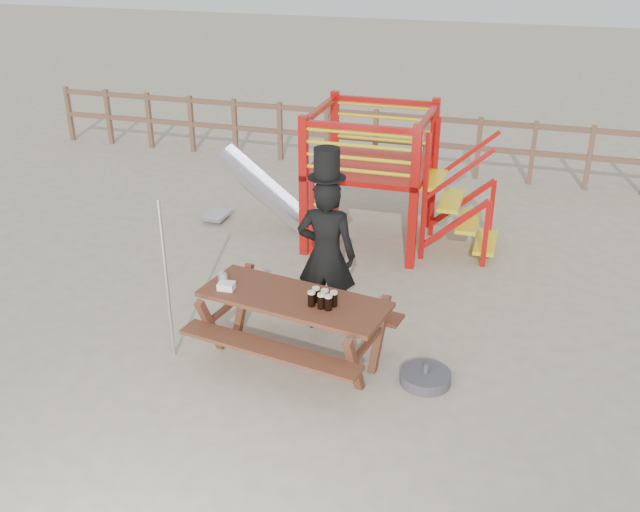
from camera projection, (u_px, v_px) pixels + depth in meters
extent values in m
plane|color=tan|center=(278.00, 360.00, 8.12)|extent=(60.00, 60.00, 0.00)
cube|color=brown|center=(402.00, 116.00, 13.69)|extent=(15.00, 0.06, 0.10)
cube|color=brown|center=(400.00, 142.00, 13.91)|extent=(15.00, 0.06, 0.10)
cube|color=brown|center=(69.00, 114.00, 15.89)|extent=(0.09, 0.09, 1.20)
cube|color=brown|center=(109.00, 117.00, 15.63)|extent=(0.09, 0.09, 1.20)
cube|color=brown|center=(149.00, 121.00, 15.36)|extent=(0.09, 0.09, 1.20)
cube|color=brown|center=(191.00, 124.00, 15.10)|extent=(0.09, 0.09, 1.20)
cube|color=brown|center=(235.00, 128.00, 14.83)|extent=(0.09, 0.09, 1.20)
cube|color=brown|center=(280.00, 132.00, 14.57)|extent=(0.09, 0.09, 1.20)
cube|color=brown|center=(327.00, 136.00, 14.30)|extent=(0.09, 0.09, 1.20)
cube|color=brown|center=(375.00, 140.00, 14.04)|extent=(0.09, 0.09, 1.20)
cube|color=brown|center=(426.00, 144.00, 13.78)|extent=(0.09, 0.09, 1.20)
cube|color=brown|center=(478.00, 148.00, 13.51)|extent=(0.09, 0.09, 1.20)
cube|color=brown|center=(533.00, 153.00, 13.25)|extent=(0.09, 0.09, 1.20)
cube|color=brown|center=(589.00, 158.00, 12.98)|extent=(0.09, 0.09, 1.20)
cube|color=#A90E0B|center=(304.00, 188.00, 10.25)|extent=(0.12, 0.12, 2.10)
cube|color=#A90E0B|center=(414.00, 199.00, 9.83)|extent=(0.12, 0.12, 2.10)
cube|color=#A90E0B|center=(334.00, 155.00, 11.63)|extent=(0.12, 0.12, 2.10)
cube|color=#A90E0B|center=(432.00, 164.00, 11.21)|extent=(0.12, 0.12, 2.10)
cube|color=#A90E0B|center=(371.00, 166.00, 10.66)|extent=(1.72, 1.72, 0.08)
cube|color=#A90E0B|center=(359.00, 127.00, 9.63)|extent=(1.60, 0.08, 0.08)
cube|color=#A90E0B|center=(385.00, 101.00, 11.01)|extent=(1.60, 0.08, 0.08)
cube|color=#A90E0B|center=(320.00, 109.00, 10.53)|extent=(0.08, 1.60, 0.08)
cube|color=#A90E0B|center=(428.00, 117.00, 10.11)|extent=(0.08, 1.60, 0.08)
cylinder|color=yellow|center=(358.00, 171.00, 9.89)|extent=(1.50, 0.05, 0.05)
cylinder|color=yellow|center=(383.00, 140.00, 11.28)|extent=(1.50, 0.05, 0.05)
cylinder|color=yellow|center=(359.00, 158.00, 9.82)|extent=(1.50, 0.05, 0.05)
cylinder|color=yellow|center=(384.00, 129.00, 11.20)|extent=(1.50, 0.05, 0.05)
cylinder|color=yellow|center=(359.00, 146.00, 9.74)|extent=(1.50, 0.05, 0.05)
cylinder|color=yellow|center=(384.00, 117.00, 11.12)|extent=(1.50, 0.05, 0.05)
cylinder|color=yellow|center=(359.00, 133.00, 9.66)|extent=(1.50, 0.05, 0.05)
cylinder|color=yellow|center=(384.00, 106.00, 11.04)|extent=(1.50, 0.05, 0.05)
cube|color=#A90E0B|center=(312.00, 222.00, 10.27)|extent=(0.06, 0.06, 1.20)
cube|color=#A90E0B|center=(336.00, 224.00, 10.17)|extent=(0.06, 0.06, 1.20)
cylinder|color=yellow|center=(324.00, 251.00, 10.41)|extent=(0.36, 0.04, 0.04)
cylinder|color=yellow|center=(324.00, 236.00, 10.31)|extent=(0.36, 0.04, 0.04)
cylinder|color=yellow|center=(324.00, 221.00, 10.21)|extent=(0.36, 0.04, 0.04)
cylinder|color=yellow|center=(324.00, 205.00, 10.10)|extent=(0.36, 0.04, 0.04)
cylinder|color=yellow|center=(324.00, 189.00, 10.00)|extent=(0.36, 0.04, 0.04)
cube|color=yellow|center=(434.00, 180.00, 10.46)|extent=(0.30, 0.90, 0.06)
cube|color=yellow|center=(451.00, 201.00, 10.52)|extent=(0.30, 0.90, 0.06)
cube|color=yellow|center=(469.00, 222.00, 10.57)|extent=(0.30, 0.90, 0.06)
cube|color=yellow|center=(486.00, 242.00, 10.63)|extent=(0.30, 0.90, 0.06)
cube|color=#A90E0B|center=(455.00, 224.00, 10.18)|extent=(0.95, 0.08, 0.86)
cube|color=#A90E0B|center=(462.00, 203.00, 10.95)|extent=(0.95, 0.08, 0.86)
cube|color=silver|center=(266.00, 191.00, 11.36)|extent=(1.53, 0.55, 1.21)
cube|color=silver|center=(260.00, 194.00, 11.11)|extent=(1.58, 0.04, 1.28)
cube|color=silver|center=(272.00, 183.00, 11.58)|extent=(1.58, 0.04, 1.28)
cube|color=silver|center=(217.00, 215.00, 11.82)|extent=(0.35, 0.55, 0.05)
cube|color=brown|center=(294.00, 299.00, 7.80)|extent=(2.19, 1.12, 0.05)
cube|color=brown|center=(268.00, 349.00, 7.47)|extent=(2.11, 0.63, 0.04)
cube|color=brown|center=(317.00, 301.00, 8.40)|extent=(2.11, 0.63, 0.04)
cube|color=brown|center=(228.00, 313.00, 8.34)|extent=(0.29, 1.25, 0.75)
cube|color=brown|center=(367.00, 350.00, 7.62)|extent=(0.29, 1.25, 0.75)
imported|color=black|center=(326.00, 256.00, 8.38)|extent=(0.74, 0.51, 1.93)
cube|color=#0C8B2D|center=(329.00, 233.00, 8.42)|extent=(0.08, 0.03, 0.45)
cylinder|color=black|center=(327.00, 177.00, 7.97)|extent=(0.44, 0.44, 0.01)
cylinder|color=black|center=(327.00, 163.00, 7.89)|extent=(0.30, 0.30, 0.33)
cube|color=white|center=(330.00, 149.00, 7.97)|extent=(0.15, 0.02, 0.04)
cylinder|color=#B2B2B7|center=(166.00, 281.00, 7.80)|extent=(0.04, 0.04, 1.92)
cylinder|color=#3E3E44|center=(425.00, 378.00, 7.71)|extent=(0.56, 0.56, 0.13)
cylinder|color=#3E3E44|center=(426.00, 368.00, 7.66)|extent=(0.06, 0.06, 0.11)
cube|color=white|center=(226.00, 286.00, 7.94)|extent=(0.19, 0.15, 0.08)
cylinder|color=black|center=(312.00, 300.00, 7.59)|extent=(0.08, 0.08, 0.15)
cylinder|color=beige|center=(311.00, 292.00, 7.55)|extent=(0.08, 0.08, 0.02)
cylinder|color=black|center=(321.00, 302.00, 7.54)|extent=(0.08, 0.08, 0.15)
cylinder|color=beige|center=(321.00, 295.00, 7.51)|extent=(0.08, 0.08, 0.02)
cylinder|color=black|center=(328.00, 303.00, 7.51)|extent=(0.08, 0.08, 0.15)
cylinder|color=beige|center=(328.00, 296.00, 7.47)|extent=(0.08, 0.08, 0.02)
cylinder|color=black|center=(316.00, 295.00, 7.67)|extent=(0.08, 0.08, 0.15)
cylinder|color=beige|center=(316.00, 288.00, 7.64)|extent=(0.08, 0.08, 0.02)
cylinder|color=black|center=(325.00, 298.00, 7.63)|extent=(0.08, 0.08, 0.15)
cylinder|color=beige|center=(325.00, 291.00, 7.59)|extent=(0.08, 0.08, 0.02)
cylinder|color=black|center=(334.00, 300.00, 7.59)|extent=(0.08, 0.08, 0.15)
cylinder|color=beige|center=(334.00, 292.00, 7.55)|extent=(0.08, 0.08, 0.02)
cylinder|color=silver|center=(224.00, 280.00, 8.00)|extent=(0.08, 0.08, 0.15)
cylinder|color=beige|center=(224.00, 285.00, 8.02)|extent=(0.07, 0.07, 0.02)
cylinder|color=silver|center=(222.00, 279.00, 8.03)|extent=(0.08, 0.08, 0.15)
cylinder|color=beige|center=(222.00, 284.00, 8.05)|extent=(0.07, 0.07, 0.02)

